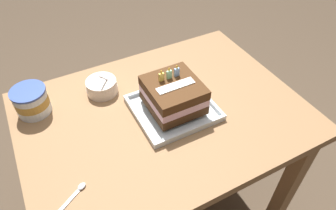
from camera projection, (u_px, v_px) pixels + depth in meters
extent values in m
cube|color=olive|center=(163.00, 115.00, 1.14)|extent=(1.03, 0.76, 0.04)
cube|color=olive|center=(287.00, 187.00, 1.36)|extent=(0.06, 0.06, 0.74)
cube|color=olive|center=(49.00, 161.00, 1.46)|extent=(0.06, 0.06, 0.74)
cube|color=olive|center=(208.00, 100.00, 1.77)|extent=(0.06, 0.06, 0.74)
cube|color=silver|center=(173.00, 109.00, 1.13)|extent=(0.28, 0.27, 0.01)
cube|color=silver|center=(191.00, 130.00, 1.04)|extent=(0.28, 0.01, 0.02)
cube|color=silver|center=(158.00, 87.00, 1.21)|extent=(0.28, 0.01, 0.02)
cube|color=silver|center=(139.00, 119.00, 1.08)|extent=(0.01, 0.24, 0.02)
cube|color=silver|center=(205.00, 95.00, 1.17)|extent=(0.01, 0.24, 0.02)
cube|color=#472A14|center=(173.00, 102.00, 1.11)|extent=(0.18, 0.19, 0.04)
cube|color=beige|center=(173.00, 95.00, 1.08)|extent=(0.18, 0.19, 0.03)
cube|color=#472A14|center=(174.00, 88.00, 1.06)|extent=(0.18, 0.19, 0.04)
cube|color=white|center=(176.00, 86.00, 1.04)|extent=(0.14, 0.03, 0.00)
cube|color=#EFC64C|center=(161.00, 77.00, 1.05)|extent=(0.02, 0.01, 0.03)
ellipsoid|color=yellow|center=(161.00, 72.00, 1.03)|extent=(0.01, 0.01, 0.01)
cube|color=#99DB9E|center=(169.00, 75.00, 1.06)|extent=(0.02, 0.01, 0.03)
ellipsoid|color=yellow|center=(169.00, 69.00, 1.04)|extent=(0.01, 0.01, 0.01)
cube|color=#8CB7EA|center=(177.00, 72.00, 1.07)|extent=(0.02, 0.01, 0.03)
ellipsoid|color=yellow|center=(177.00, 67.00, 1.05)|extent=(0.01, 0.01, 0.01)
cylinder|color=silver|center=(102.00, 90.00, 1.20)|extent=(0.12, 0.12, 0.02)
cylinder|color=silver|center=(102.00, 86.00, 1.19)|extent=(0.12, 0.12, 0.02)
cylinder|color=silver|center=(101.00, 83.00, 1.18)|extent=(0.12, 0.12, 0.02)
cylinder|color=silver|center=(104.00, 78.00, 1.15)|extent=(0.05, 0.04, 0.06)
cylinder|color=white|center=(32.00, 102.00, 1.10)|extent=(0.12, 0.12, 0.09)
cylinder|color=#B78938|center=(31.00, 101.00, 1.10)|extent=(0.12, 0.12, 0.03)
cylinder|color=#3952A1|center=(27.00, 91.00, 1.06)|extent=(0.12, 0.12, 0.01)
ellipsoid|color=silver|center=(82.00, 186.00, 0.90)|extent=(0.03, 0.03, 0.01)
cube|color=silver|center=(63.00, 208.00, 0.86)|extent=(0.11, 0.07, 0.00)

